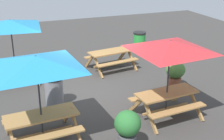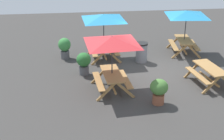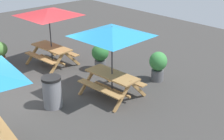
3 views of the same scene
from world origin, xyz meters
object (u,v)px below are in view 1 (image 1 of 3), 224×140
Objects in this scene: picnic_table_3 at (11,28)px; potted_plant_0 at (128,128)px; potted_plant_2 at (175,73)px; trash_bin_gray at (54,91)px; picnic_table_0 at (170,51)px; trash_bin_green at (139,42)px; picnic_table_2 at (111,56)px; picnic_table_1 at (37,68)px.

picnic_table_3 is 5.94m from potted_plant_0.
picnic_table_3 is 5.95m from potted_plant_2.
trash_bin_gray is 0.99× the size of potted_plant_2.
picnic_table_0 is 2.88× the size of trash_bin_green.
potted_plant_0 is (1.59, 5.25, 0.04)m from picnic_table_2.
picnic_table_3 is at bearing -52.77° from picnic_table_0.
picnic_table_0 is 2.74× the size of potted_plant_0.
picnic_table_1 reaches higher than potted_plant_2.
picnic_table_0 is 2.84× the size of potted_plant_2.
picnic_table_2 is at bearing -139.75° from trash_bin_gray.
potted_plant_2 is at bearing 110.27° from picnic_table_2.
potted_plant_0 is at bearing 112.45° from trash_bin_gray.
picnic_table_3 is (0.26, -4.28, 0.00)m from picnic_table_1.
potted_plant_0 is (3.61, 6.80, 0.10)m from trash_bin_green.
picnic_table_0 is at bearing 137.80° from picnic_table_3.
picnic_table_0 is at bearing 176.08° from picnic_table_1.
picnic_table_1 is at bearing 18.24° from potted_plant_2.
picnic_table_3 is at bearing 14.02° from trash_bin_green.
picnic_table_2 is 2.02× the size of trash_bin_green.
trash_bin_green is at bearing -117.98° from potted_plant_0.
potted_plant_0 is (1.71, 1.08, -1.39)m from picnic_table_0.
picnic_table_1 is at bearing -30.15° from potted_plant_0.
picnic_table_0 is 1.00× the size of picnic_table_3.
picnic_table_3 is at bearing -90.35° from picnic_table_1.
picnic_table_0 is 4.41m from picnic_table_2.
picnic_table_0 is 6.21m from trash_bin_green.
potted_plant_0 reaches higher than trash_bin_gray.
picnic_table_1 reaches higher than potted_plant_0.
picnic_table_2 is at bearing -106.85° from potted_plant_0.
potted_plant_2 is (-2.99, -2.68, -0.01)m from potted_plant_0.
trash_bin_gray and trash_bin_green have the same top height.
picnic_table_0 is 1.00× the size of picnic_table_1.
potted_plant_2 reaches higher than trash_bin_green.
potted_plant_0 is at bearing 64.71° from picnic_table_2.
picnic_table_0 is 1.42× the size of picnic_table_2.
trash_bin_green is (-2.02, -1.55, -0.07)m from picnic_table_2.
trash_bin_green is (-1.91, -5.72, -1.49)m from picnic_table_0.
potted_plant_0 is 1.04× the size of potted_plant_2.
picnic_table_3 is (3.83, -4.29, 0.00)m from picnic_table_0.
potted_plant_0 reaches higher than trash_bin_green.
picnic_table_3 is 6.10m from trash_bin_green.
picnic_table_1 and picnic_table_3 have the same top height.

